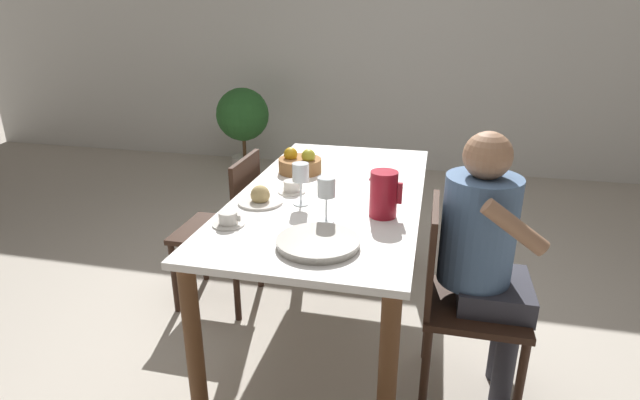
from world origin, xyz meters
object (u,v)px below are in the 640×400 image
object	(u,v)px
bread_plate	(260,198)
chair_person_side	(459,296)
wine_glass_water	(301,174)
serving_tray	(318,243)
teacup_across	(292,187)
wine_glass_juice	(326,190)
chair_opposite	(227,226)
person_seated	(485,247)
teacup_near_person	(228,219)
red_pitcher	(383,194)
potted_plant	(243,119)
fruit_bowl	(300,164)

from	to	relation	value
bread_plate	chair_person_side	bearing A→B (deg)	-7.27
wine_glass_water	serving_tray	bearing A→B (deg)	-66.36
chair_person_side	teacup_across	distance (m)	0.93
teacup_across	wine_glass_juice	bearing A→B (deg)	-52.65
chair_opposite	person_seated	size ratio (longest dim) A/B	0.74
wine_glass_water	teacup_near_person	world-z (taller)	wine_glass_water
bread_plate	red_pitcher	bearing A→B (deg)	-2.65
person_seated	red_pitcher	distance (m)	0.47
chair_opposite	bread_plate	distance (m)	0.59
red_pitcher	serving_tray	bearing A→B (deg)	-120.01
teacup_across	potted_plant	xyz separation A→B (m)	(-1.23, 2.45, -0.21)
chair_person_side	potted_plant	xyz separation A→B (m)	(-2.05, 2.74, 0.11)
person_seated	serving_tray	bearing A→B (deg)	-64.98
red_pitcher	wine_glass_water	distance (m)	0.39
teacup_near_person	potted_plant	size ratio (longest dim) A/B	0.15
chair_opposite	bread_plate	world-z (taller)	chair_opposite
chair_opposite	bread_plate	bearing A→B (deg)	-136.17
wine_glass_juice	serving_tray	size ratio (longest dim) A/B	0.62
serving_tray	bread_plate	world-z (taller)	bread_plate
wine_glass_water	potted_plant	distance (m)	2.93
serving_tray	person_seated	bearing A→B (deg)	25.02
person_seated	red_pitcher	size ratio (longest dim) A/B	5.87
chair_person_side	bread_plate	world-z (taller)	chair_person_side
bread_plate	serving_tray	bearing A→B (deg)	-46.08
chair_person_side	serving_tray	world-z (taller)	chair_person_side
wine_glass_juice	teacup_near_person	bearing A→B (deg)	-162.14
chair_person_side	potted_plant	bearing A→B (deg)	-143.28
wine_glass_juice	wine_glass_water	bearing A→B (deg)	132.55
chair_person_side	bread_plate	bearing A→B (deg)	-97.27
red_pitcher	wine_glass_juice	xyz separation A→B (m)	(-0.22, -0.12, 0.04)
wine_glass_juice	chair_opposite	bearing A→B (deg)	143.99
teacup_near_person	fruit_bowl	bearing A→B (deg)	82.85
chair_person_side	wine_glass_water	xyz separation A→B (m)	(-0.73, 0.14, 0.45)
chair_opposite	potted_plant	bearing A→B (deg)	19.21
red_pitcher	teacup_across	distance (m)	0.52
teacup_near_person	chair_person_side	bearing A→B (deg)	8.99
wine_glass_juice	teacup_across	distance (m)	0.42
person_seated	wine_glass_water	xyz separation A→B (m)	(-0.81, 0.11, 0.22)
red_pitcher	fruit_bowl	xyz separation A→B (m)	(-0.52, 0.53, -0.05)
fruit_bowl	person_seated	bearing A→B (deg)	-31.52
wine_glass_water	wine_glass_juice	xyz separation A→B (m)	(0.16, -0.17, -0.00)
wine_glass_water	bread_plate	bearing A→B (deg)	-171.61
chair_person_side	fruit_bowl	size ratio (longest dim) A/B	3.74
fruit_bowl	chair_opposite	bearing A→B (deg)	-159.20
person_seated	bread_plate	bearing A→B (deg)	-94.67
bread_plate	chair_opposite	bearing A→B (deg)	133.83
fruit_bowl	wine_glass_juice	bearing A→B (deg)	-65.63
person_seated	bread_plate	world-z (taller)	person_seated
wine_glass_juice	serving_tray	distance (m)	0.27
person_seated	fruit_bowl	world-z (taller)	person_seated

